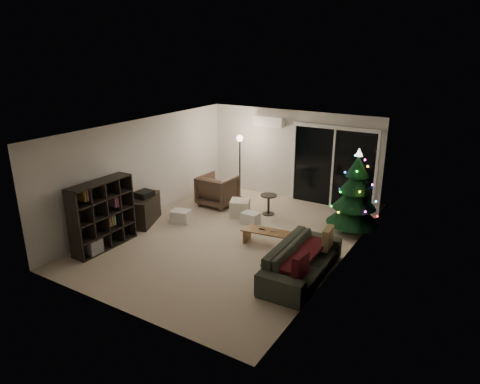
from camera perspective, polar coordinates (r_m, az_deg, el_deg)
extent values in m
plane|color=beige|center=(9.72, -1.43, -6.26)|extent=(6.50, 6.50, 0.00)
plane|color=white|center=(8.95, -1.57, 8.40)|extent=(6.50, 6.50, 0.00)
cube|color=silver|center=(12.01, 6.98, 4.87)|extent=(5.00, 0.02, 2.50)
cube|color=silver|center=(6.95, -16.29, -6.38)|extent=(5.00, 0.02, 2.50)
cube|color=silver|center=(10.77, -12.76, 2.90)|extent=(0.02, 6.50, 2.50)
cube|color=silver|center=(8.24, 13.27, -2.07)|extent=(0.02, 6.50, 2.50)
cube|color=black|center=(11.61, 12.28, 3.07)|extent=(2.20, 0.02, 2.10)
cube|color=white|center=(12.02, 3.84, 9.37)|extent=(0.90, 0.22, 0.28)
cube|color=#3F3833|center=(12.42, 12.74, -1.27)|extent=(2.60, 1.00, 0.10)
cube|color=white|center=(12.61, 13.52, 1.62)|extent=(2.20, 0.06, 1.00)
cube|color=black|center=(10.69, -12.50, -2.35)|extent=(0.79, 1.16, 0.68)
cube|color=black|center=(10.55, -12.66, -0.27)|extent=(0.34, 0.41, 0.14)
imported|color=brown|center=(11.61, -3.01, 0.22)|extent=(0.91, 0.93, 0.84)
cube|color=beige|center=(10.91, -0.02, -2.15)|extent=(0.62, 0.62, 0.42)
cube|color=white|center=(10.63, -7.92, -3.25)|extent=(0.52, 0.45, 0.31)
cube|color=white|center=(10.46, 1.43, -3.52)|extent=(0.43, 0.33, 0.29)
cylinder|color=black|center=(11.03, 3.82, -1.67)|extent=(0.54, 0.54, 0.53)
cylinder|color=black|center=(11.94, -0.03, 3.14)|extent=(0.28, 0.28, 1.78)
imported|color=#293124|center=(8.18, 8.23, -9.03)|extent=(0.93, 2.24, 0.65)
cube|color=#461019|center=(8.15, 7.63, -7.97)|extent=(0.69, 1.60, 0.05)
cube|color=olive|center=(8.54, 11.62, -6.05)|extent=(0.16, 0.43, 0.43)
cube|color=#461019|center=(7.44, 8.08, -9.73)|extent=(0.16, 0.43, 0.43)
cube|color=black|center=(9.32, 2.96, -4.96)|extent=(0.14, 0.04, 0.02)
cube|color=slate|center=(9.26, 4.47, -5.17)|extent=(0.14, 0.08, 0.02)
cone|color=#123E23|center=(10.07, 15.14, 0.09)|extent=(1.29, 1.29, 1.99)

